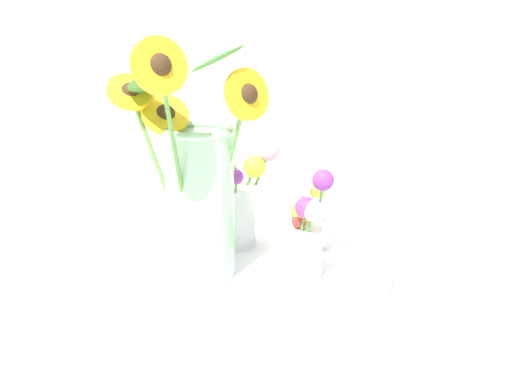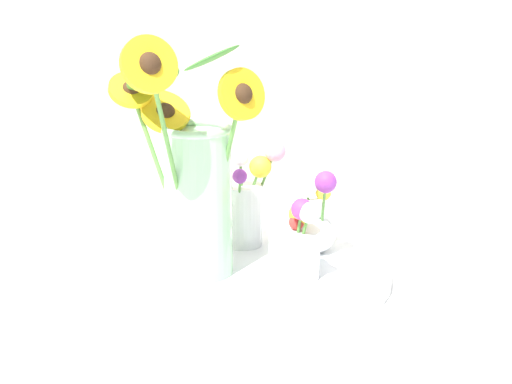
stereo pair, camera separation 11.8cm
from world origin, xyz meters
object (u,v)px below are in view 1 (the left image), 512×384
serving_tray (256,271)px  mason_jar_sunflowers (195,183)px  vase_bulb_right (312,218)px  vase_small_back (241,203)px  vase_small_center (299,243)px

serving_tray → mason_jar_sunflowers: 0.20m
vase_bulb_right → vase_small_back: vase_small_back is taller
vase_small_center → vase_small_back: size_ratio=0.72×
vase_bulb_right → serving_tray: bearing=173.3°
serving_tray → vase_small_center: (0.02, -0.08, 0.07)m
serving_tray → vase_small_back: bearing=62.9°
serving_tray → vase_bulb_right: bearing=-6.7°
serving_tray → vase_small_back: size_ratio=2.35×
vase_small_back → vase_bulb_right: bearing=-54.0°
mason_jar_sunflowers → vase_bulb_right: mason_jar_sunflowers is taller
mason_jar_sunflowers → serving_tray: bearing=-20.5°
mason_jar_sunflowers → vase_small_back: mason_jar_sunflowers is taller
vase_bulb_right → vase_small_back: bearing=126.0°
mason_jar_sunflowers → vase_small_back: 0.17m
vase_bulb_right → vase_small_center: bearing=-148.1°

